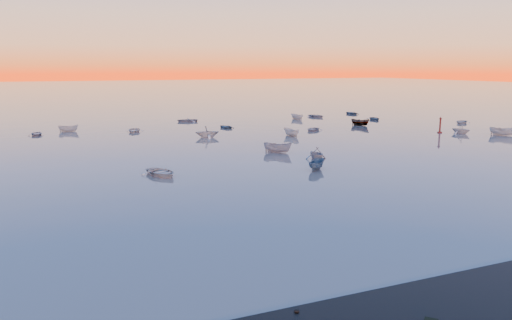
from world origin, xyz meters
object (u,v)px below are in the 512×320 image
boat_near_left (161,175)px  boat_near_right (461,134)px  boat_near_center (316,170)px  channel_marker (440,126)px

boat_near_left → boat_near_right: (56.13, 13.10, 0.00)m
boat_near_center → channel_marker: size_ratio=1.16×
boat_near_center → boat_near_left: bearing=35.9°
boat_near_left → channel_marker: channel_marker is taller
boat_near_left → boat_near_center: bearing=-31.5°
channel_marker → boat_near_left: bearing=-164.0°
boat_near_left → boat_near_center: size_ratio=1.31×
boat_near_center → boat_near_right: boat_near_right is taller
boat_near_center → channel_marker: 41.07m
boat_near_left → channel_marker: bearing=-2.7°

